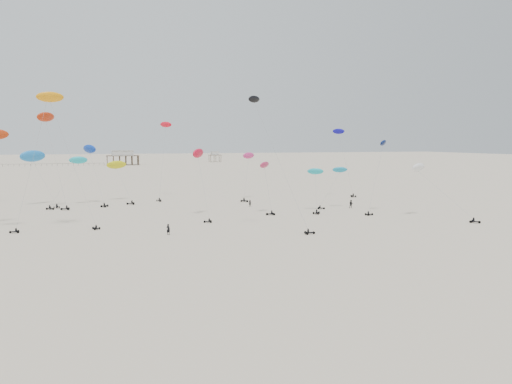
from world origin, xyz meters
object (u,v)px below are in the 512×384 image
object	(u,v)px
rig_0	(247,170)
rig_9	(199,162)
rig_4	(72,170)
spectator_0	(168,235)
pavilion_main	(123,159)
pavilion_small	(215,157)

from	to	relation	value
rig_0	rig_9	distance (m)	31.82
rig_0	rig_4	bearing A→B (deg)	-33.90
spectator_0	pavilion_main	bearing A→B (deg)	-50.79
rig_4	spectator_0	xyz separation A→B (m)	(17.10, -46.59, -8.74)
rig_9	spectator_0	world-z (taller)	rig_9
pavilion_main	rig_4	xyz separation A→B (m)	(-22.28, -213.82, 4.52)
rig_9	rig_0	bearing A→B (deg)	-23.32
pavilion_small	pavilion_main	bearing A→B (deg)	-156.80
rig_0	spectator_0	world-z (taller)	rig_0
pavilion_main	rig_4	distance (m)	215.03
spectator_0	rig_4	bearing A→B (deg)	-29.49
pavilion_main	spectator_0	bearing A→B (deg)	-91.14
pavilion_small	spectator_0	world-z (taller)	pavilion_small
rig_4	pavilion_small	bearing A→B (deg)	-158.43
pavilion_main	rig_0	world-z (taller)	rig_0
pavilion_main	rig_0	bearing A→B (deg)	-84.05
pavilion_main	pavilion_small	size ratio (longest dim) A/B	2.33
rig_9	pavilion_main	bearing A→B (deg)	12.96
rig_0	spectator_0	size ratio (longest dim) A/B	6.18
rig_0	rig_9	bearing A→B (deg)	22.58
rig_4	rig_9	distance (m)	38.04
rig_0	rig_4	xyz separation A→B (m)	(-44.71, 1.38, 0.55)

